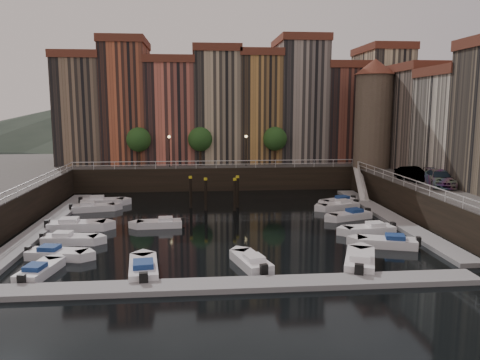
{
  "coord_description": "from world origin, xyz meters",
  "views": [
    {
      "loc": [
        -2.35,
        -43.78,
        10.77
      ],
      "look_at": [
        2.0,
        4.0,
        3.29
      ],
      "focal_mm": 35.0,
      "sensor_mm": 36.0,
      "label": 1
    }
  ],
  "objects": [
    {
      "name": "boat_left_2",
      "position": [
        -13.23,
        -2.33,
        0.4
      ],
      "size": [
        5.19,
        2.03,
        1.18
      ],
      "rotation": [
        0.0,
        0.0,
        0.03
      ],
      "color": "white",
      "rests_on": "ground"
    },
    {
      "name": "dock_right",
      "position": [
        16.2,
        -1.0,
        0.17
      ],
      "size": [
        2.0,
        28.0,
        0.35
      ],
      "primitive_type": "cube",
      "color": "gray",
      "rests_on": "ground"
    },
    {
      "name": "street_lamps",
      "position": [
        -1.0,
        17.2,
        5.9
      ],
      "size": [
        10.36,
        0.36,
        4.18
      ],
      "color": "black",
      "rests_on": "quay_far"
    },
    {
      "name": "car_a",
      "position": [
        20.36,
        3.95,
        3.65
      ],
      "size": [
        2.3,
        4.05,
        1.3
      ],
      "primitive_type": "imported",
      "rotation": [
        0.0,
        0.0,
        0.21
      ],
      "color": "gray",
      "rests_on": "quay_right"
    },
    {
      "name": "car_c",
      "position": [
        21.21,
        -0.5,
        3.79
      ],
      "size": [
        3.38,
        5.79,
        1.57
      ],
      "primitive_type": "imported",
      "rotation": [
        0.0,
        0.0,
        -0.23
      ],
      "color": "gray",
      "rests_on": "quay_right"
    },
    {
      "name": "boat_right_3",
      "position": [
        12.67,
        3.96,
        0.36
      ],
      "size": [
        4.71,
        2.89,
        1.06
      ],
      "rotation": [
        0.0,
        0.0,
        3.44
      ],
      "color": "white",
      "rests_on": "ground"
    },
    {
      "name": "far_terrace",
      "position": [
        3.31,
        23.5,
        10.95
      ],
      "size": [
        48.7,
        10.3,
        17.5
      ],
      "color": "#846C54",
      "rests_on": "quay_far"
    },
    {
      "name": "ground",
      "position": [
        0.0,
        0.0,
        0.0
      ],
      "size": [
        200.0,
        200.0,
        0.0
      ],
      "primitive_type": "plane",
      "color": "black",
      "rests_on": "ground"
    },
    {
      "name": "boat_extra_19",
      "position": [
        -5.78,
        -2.0,
        0.33
      ],
      "size": [
        4.3,
        1.76,
        0.98
      ],
      "rotation": [
        0.0,
        0.0,
        3.19
      ],
      "color": "white",
      "rests_on": "ground"
    },
    {
      "name": "boat_near_2",
      "position": [
        1.2,
        -13.4,
        0.35
      ],
      "size": [
        2.7,
        4.6,
        1.03
      ],
      "rotation": [
        0.0,
        0.0,
        1.84
      ],
      "color": "white",
      "rests_on": "ground"
    },
    {
      "name": "boat_right_2",
      "position": [
        12.41,
        -0.48,
        0.35
      ],
      "size": [
        4.64,
        3.0,
        1.04
      ],
      "rotation": [
        0.0,
        0.0,
        3.49
      ],
      "color": "white",
      "rests_on": "ground"
    },
    {
      "name": "boat_right_0",
      "position": [
        12.36,
        -9.77,
        0.37
      ],
      "size": [
        4.84,
        2.96,
        1.09
      ],
      "rotation": [
        0.0,
        0.0,
        2.84
      ],
      "color": "white",
      "rests_on": "ground"
    },
    {
      "name": "boat_near_1",
      "position": [
        -5.97,
        -14.21,
        0.38
      ],
      "size": [
        2.34,
        5.06,
        1.14
      ],
      "rotation": [
        0.0,
        0.0,
        1.69
      ],
      "color": "white",
      "rests_on": "ground"
    },
    {
      "name": "promenade_trees",
      "position": [
        -1.33,
        18.2,
        6.58
      ],
      "size": [
        21.2,
        3.2,
        5.2
      ],
      "color": "black",
      "rests_on": "quay_far"
    },
    {
      "name": "boat_left_1",
      "position": [
        -12.69,
        -6.56,
        0.35
      ],
      "size": [
        4.57,
        2.01,
        1.03
      ],
      "rotation": [
        0.0,
        0.0,
        -0.09
      ],
      "color": "white",
      "rests_on": "ground"
    },
    {
      "name": "boat_left_4",
      "position": [
        -13.1,
        8.48,
        0.37
      ],
      "size": [
        4.87,
        1.94,
        1.11
      ],
      "rotation": [
        0.0,
        0.0,
        0.04
      ],
      "color": "white",
      "rests_on": "ground"
    },
    {
      "name": "mooring_pilings",
      "position": [
        -0.34,
        5.16,
        1.65
      ],
      "size": [
        5.43,
        2.22,
        3.78
      ],
      "color": "black",
      "rests_on": "ground"
    },
    {
      "name": "boat_left_3",
      "position": [
        -13.44,
        5.39,
        0.35
      ],
      "size": [
        4.67,
        2.45,
        1.05
      ],
      "rotation": [
        0.0,
        0.0,
        0.19
      ],
      "color": "white",
      "rests_on": "ground"
    },
    {
      "name": "gangway",
      "position": [
        17.1,
        10.0,
        1.92
      ],
      "size": [
        2.78,
        8.32,
        3.73
      ],
      "color": "white",
      "rests_on": "ground"
    },
    {
      "name": "right_terrace",
      "position": [
        26.5,
        3.8,
        9.56
      ],
      "size": [
        9.3,
        24.3,
        14.0
      ],
      "color": "#7B6A5D",
      "rests_on": "quay_right"
    },
    {
      "name": "boat_left_0",
      "position": [
        -12.62,
        -10.37,
        0.34
      ],
      "size": [
        4.55,
        2.39,
        1.02
      ],
      "rotation": [
        0.0,
        0.0,
        -0.2
      ],
      "color": "white",
      "rests_on": "ground"
    },
    {
      "name": "quay_far",
      "position": [
        0.0,
        26.0,
        1.5
      ],
      "size": [
        80.0,
        20.0,
        3.0
      ],
      "primitive_type": "cube",
      "color": "black",
      "rests_on": "ground"
    },
    {
      "name": "dock_left",
      "position": [
        -16.2,
        -1.0,
        0.17
      ],
      "size": [
        2.0,
        28.0,
        0.35
      ],
      "primitive_type": "cube",
      "color": "gray",
      "rests_on": "ground"
    },
    {
      "name": "boat_near_3",
      "position": [
        8.56,
        -14.07,
        0.4
      ],
      "size": [
        3.52,
        5.31,
        1.2
      ],
      "rotation": [
        0.0,
        0.0,
        1.21
      ],
      "color": "white",
      "rests_on": "ground"
    },
    {
      "name": "boat_right_1",
      "position": [
        12.38,
        -5.83,
        0.35
      ],
      "size": [
        4.66,
        2.12,
        1.05
      ],
      "rotation": [
        0.0,
        0.0,
        3.25
      ],
      "color": "white",
      "rests_on": "ground"
    },
    {
      "name": "car_b",
      "position": [
        20.21,
        3.09,
        3.73
      ],
      "size": [
        2.42,
        4.64,
        1.45
      ],
      "primitive_type": "imported",
      "rotation": [
        0.0,
        0.0,
        0.21
      ],
      "color": "gray",
      "rests_on": "quay_right"
    },
    {
      "name": "railings",
      "position": [
        0.0,
        4.88,
        3.79
      ],
      "size": [
        36.08,
        34.04,
        0.52
      ],
      "color": "white",
      "rests_on": "ground"
    },
    {
      "name": "mountains",
      "position": [
        1.72,
        110.0,
        7.92
      ],
      "size": [
        145.0,
        100.0,
        18.0
      ],
      "color": "#2D382D",
      "rests_on": "ground"
    },
    {
      "name": "corner_tower",
      "position": [
        20.0,
        14.5,
        10.19
      ],
      "size": [
        5.2,
        5.2,
        13.8
      ],
      "color": "#6B5B4C",
      "rests_on": "quay_right"
    },
    {
      "name": "boat_right_4",
      "position": [
        13.39,
        6.41,
        0.33
      ],
      "size": [
        4.36,
        2.96,
        0.99
      ],
      "rotation": [
        0.0,
        0.0,
        3.53
      ],
      "color": "white",
      "rests_on": "ground"
    },
    {
      "name": "dock_near",
      "position": [
        0.0,
        -17.0,
        0.17
      ],
      "size": [
        30.0,
        2.0,
        0.35
      ],
      "primitive_type": "cube",
      "color": "gray",
      "rests_on": "ground"
    },
    {
      "name": "boat_near_0",
      "position": [
        -12.66,
        -13.85,
        0.33
      ],
      "size": [
        2.27,
        4.36,
        0.98
      ],
      "rotation": [
        0.0,
        0.0,
        1.38
      ],
      "color": "white",
      "rests_on": "ground"
    }
  ]
}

